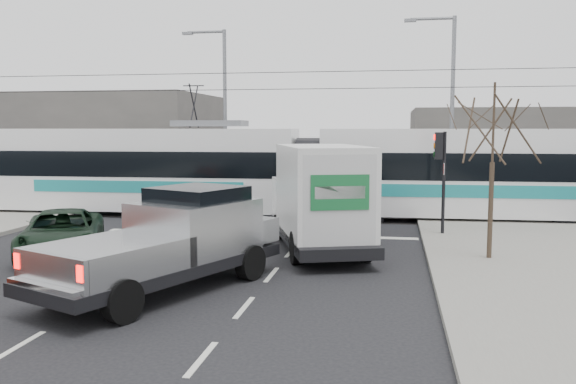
% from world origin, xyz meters
% --- Properties ---
extents(ground, '(120.00, 120.00, 0.00)m').
position_xyz_m(ground, '(0.00, 0.00, 0.00)').
color(ground, black).
rests_on(ground, ground).
extents(sidewalk_right, '(6.00, 60.00, 0.15)m').
position_xyz_m(sidewalk_right, '(9.00, 0.00, 0.07)').
color(sidewalk_right, gray).
rests_on(sidewalk_right, ground).
extents(rails, '(60.00, 1.60, 0.03)m').
position_xyz_m(rails, '(0.00, 10.00, 0.01)').
color(rails, '#33302D').
rests_on(rails, ground).
extents(building_left, '(14.00, 10.00, 6.00)m').
position_xyz_m(building_left, '(-14.00, 22.00, 3.00)').
color(building_left, '#66605C').
rests_on(building_left, ground).
extents(building_right, '(12.00, 10.00, 5.00)m').
position_xyz_m(building_right, '(12.00, 24.00, 2.50)').
color(building_right, '#66605C').
rests_on(building_right, ground).
extents(bare_tree, '(2.40, 2.40, 5.00)m').
position_xyz_m(bare_tree, '(7.60, 2.50, 3.79)').
color(bare_tree, '#47382B').
rests_on(bare_tree, ground).
extents(traffic_signal, '(0.44, 0.44, 3.60)m').
position_xyz_m(traffic_signal, '(6.47, 6.50, 2.74)').
color(traffic_signal, black).
rests_on(traffic_signal, ground).
extents(street_lamp_near, '(2.38, 0.25, 9.00)m').
position_xyz_m(street_lamp_near, '(7.31, 14.00, 5.11)').
color(street_lamp_near, slate).
rests_on(street_lamp_near, ground).
extents(street_lamp_far, '(2.38, 0.25, 9.00)m').
position_xyz_m(street_lamp_far, '(-4.19, 16.00, 5.11)').
color(street_lamp_far, slate).
rests_on(street_lamp_far, ground).
extents(catenary, '(60.00, 0.20, 7.00)m').
position_xyz_m(catenary, '(0.00, 10.00, 3.88)').
color(catenary, black).
rests_on(catenary, ground).
extents(tram, '(28.08, 3.77, 5.72)m').
position_xyz_m(tram, '(1.18, 10.59, 2.03)').
color(tram, white).
rests_on(tram, ground).
extents(silver_pickup, '(4.73, 6.95, 2.40)m').
position_xyz_m(silver_pickup, '(-0.35, -1.72, 1.19)').
color(silver_pickup, black).
rests_on(silver_pickup, ground).
extents(box_truck, '(4.24, 7.06, 3.34)m').
position_xyz_m(box_truck, '(2.56, 3.38, 1.65)').
color(box_truck, black).
rests_on(box_truck, ground).
extents(navy_pickup, '(2.31, 5.15, 2.11)m').
position_xyz_m(navy_pickup, '(2.67, 6.32, 1.04)').
color(navy_pickup, black).
rests_on(navy_pickup, ground).
extents(green_car, '(4.15, 5.47, 1.38)m').
position_xyz_m(green_car, '(-5.05, 1.31, 0.69)').
color(green_car, black).
rests_on(green_car, ground).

